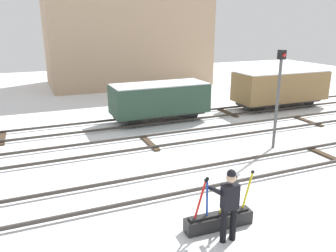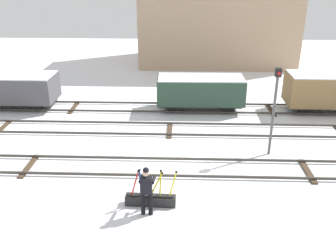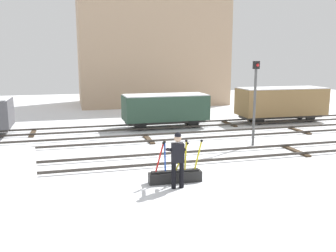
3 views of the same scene
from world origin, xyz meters
name	(u,v)px [view 1 (image 1 of 3)]	position (x,y,z in m)	size (l,w,h in m)	color
ground_plane	(191,182)	(0.00, 0.00, 0.00)	(60.00, 60.00, 0.00)	white
track_main_line	(191,179)	(0.00, 0.00, 0.11)	(44.00, 1.94, 0.18)	#38332D
track_siding_near	(150,142)	(0.00, 3.97, 0.11)	(44.00, 1.94, 0.18)	#38332D
track_siding_far	(129,122)	(0.00, 7.11, 0.11)	(44.00, 1.94, 0.18)	#38332D
switch_lever_frame	(219,218)	(-0.46, -2.53, 0.25)	(1.86, 0.42, 1.45)	black
rail_worker	(229,201)	(-0.55, -3.06, 1.04)	(0.55, 0.71, 1.84)	black
signal_post	(278,90)	(4.59, 1.58, 2.43)	(0.24, 0.32, 3.98)	#4C4C4C
apartment_building	(126,24)	(3.49, 19.35, 4.93)	(13.10, 7.11, 9.84)	tan
freight_car_mid_siding	(280,87)	(9.50, 7.11, 1.30)	(5.70, 2.17, 2.25)	#2D2B28
freight_car_back_track	(160,99)	(1.69, 7.11, 1.18)	(5.02, 2.05, 2.00)	#2D2B28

